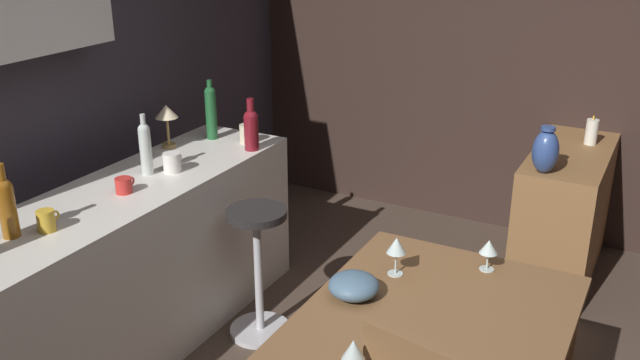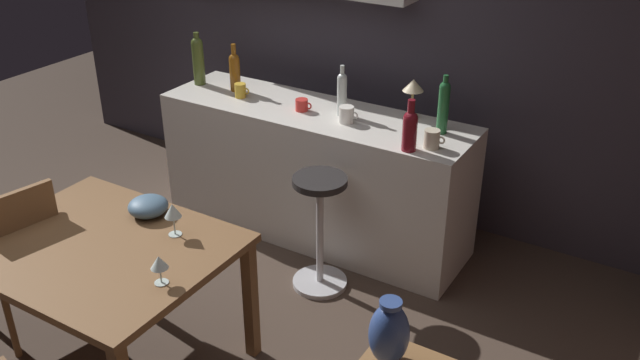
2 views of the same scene
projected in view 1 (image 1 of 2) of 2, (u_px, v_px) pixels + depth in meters
The scene contains 20 objects.
wall_side_right at pixel (490, 47), 4.81m from camera, with size 0.10×4.40×2.60m, color #33231E.
dining_table at pixel (433, 336), 2.68m from camera, with size 1.20×0.97×0.74m.
kitchen_counter at pixel (137, 267), 3.63m from camera, with size 2.10×0.60×0.90m, color silver.
sideboard_cabinet at pixel (564, 213), 4.37m from camera, with size 1.10×0.44×0.82m, color olive.
bar_stool at pixel (258, 269), 3.72m from camera, with size 0.34×0.34×0.74m.
wine_glass_left at pixel (489, 248), 2.96m from camera, with size 0.08×0.08×0.14m.
wine_glass_right at pixel (353, 351), 2.23m from camera, with size 0.08×0.08×0.17m.
wine_glass_center at pixel (396, 246), 2.92m from camera, with size 0.08×0.08×0.17m.
fruit_bowl at pixel (354, 286), 2.78m from camera, with size 0.21×0.21×0.10m, color slate.
wine_bottle_clear at pixel (145, 146), 3.57m from camera, with size 0.06×0.06×0.32m.
wine_bottle_amber at pixel (7, 205), 2.89m from camera, with size 0.07×0.07×0.33m.
wine_bottle_green at pixel (211, 110), 4.12m from camera, with size 0.07×0.07×0.36m.
wine_bottle_ruby at pixel (251, 127), 3.95m from camera, with size 0.08×0.08×0.30m.
cup_red at pixel (124, 185), 3.38m from camera, with size 0.12×0.08×0.08m.
cup_mustard at pixel (46, 221), 2.97m from camera, with size 0.11×0.08×0.10m.
cup_white at pixel (172, 162), 3.64m from camera, with size 0.13×0.09×0.10m.
cup_cream at pixel (247, 134), 4.10m from camera, with size 0.12×0.09×0.11m.
counter_lamp at pixel (167, 115), 3.97m from camera, with size 0.13×0.13×0.25m.
pillar_candle_tall at pixel (592, 132), 4.31m from camera, with size 0.07×0.07×0.18m.
vase_ceramic_blue at pixel (546, 151), 3.83m from camera, with size 0.15×0.15×0.27m.
Camera 1 is at (-2.25, -0.91, 2.19)m, focal length 39.14 mm.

